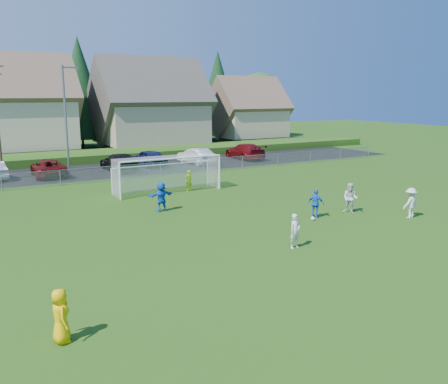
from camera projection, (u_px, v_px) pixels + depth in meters
The scene contains 21 objects.
ground at pixel (320, 259), 19.59m from camera, with size 160.00×160.00×0.00m, color #193D0C.
asphalt_lot at pixel (117, 169), 42.92m from camera, with size 60.00×60.00×0.00m, color black.
grass_embankment at pixel (94, 156), 49.21m from camera, with size 70.00×6.00×0.80m, color #1E420F.
soccer_ball at pixel (313, 219), 25.54m from camera, with size 0.22×0.22×0.22m, color white.
referee at pixel (60, 316), 12.88m from camera, with size 0.76×0.49×1.55m, color #FFC305.
player_white_a at pixel (295, 231), 20.87m from camera, with size 0.56×0.37×1.54m, color white.
player_white_b at pixel (350, 198), 27.02m from camera, with size 0.84×0.66×1.74m, color white.
player_white_c at pixel (411, 203), 25.95m from camera, with size 1.09×0.62×1.68m, color white.
player_blue_a at pixel (316, 204), 26.04m from camera, with size 0.92×0.38×1.56m, color blue.
player_blue_b at pixel (161, 196), 27.45m from camera, with size 1.62×0.51×1.74m, color blue.
goalkeeper at pixel (189, 180), 33.31m from camera, with size 0.54×0.35×1.48m, color #B7DE1A.
car_c at pixel (48, 168), 39.10m from camera, with size 2.40×5.21×1.45m, color #5F0A0D.
car_d at pixel (119, 162), 42.12m from camera, with size 2.16×5.32×1.54m, color black.
car_e at pixel (148, 158), 44.33m from camera, with size 1.92×4.76×1.62m, color #171F51.
car_f at pixel (196, 156), 46.21m from camera, with size 1.63×4.68×1.54m, color silver.
car_g at pixel (245, 151), 49.73m from camera, with size 2.28×5.62×1.63m, color #660B0F.
soccer_goal at pixel (166, 169), 32.88m from camera, with size 7.42×1.90×2.50m.
chainlink_fence at pixel (137, 171), 38.13m from camera, with size 52.06×0.06×1.20m.
streetlight at pixel (66, 117), 38.50m from camera, with size 1.38×0.18×9.00m.
houses_row at pixel (91, 89), 55.10m from camera, with size 53.90×11.45×13.27m.
tree_row at pixel (71, 92), 60.06m from camera, with size 65.98×12.36×13.80m.
Camera 1 is at (-12.76, -14.14, 6.68)m, focal length 38.00 mm.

